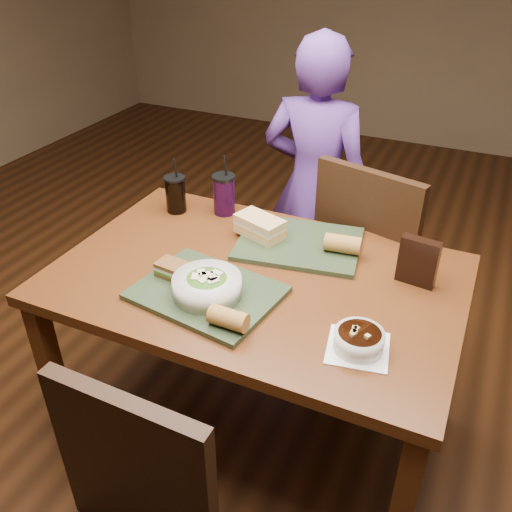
% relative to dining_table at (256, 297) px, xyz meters
% --- Properties ---
extents(ground, '(6.00, 6.00, 0.00)m').
position_rel_dining_table_xyz_m(ground, '(0.00, 0.00, -0.66)').
color(ground, '#381C0B').
rests_on(ground, ground).
extents(dining_table, '(1.30, 0.85, 0.75)m').
position_rel_dining_table_xyz_m(dining_table, '(0.00, 0.00, 0.00)').
color(dining_table, '#522910').
rests_on(dining_table, ground).
extents(chair_far, '(0.52, 0.53, 0.98)m').
position_rel_dining_table_xyz_m(chair_far, '(0.24, 0.55, -0.12)').
color(chair_far, black).
rests_on(chair_far, ground).
extents(diner, '(0.50, 0.34, 1.36)m').
position_rel_dining_table_xyz_m(diner, '(-0.09, 0.84, 0.02)').
color(diner, '#552E7F').
rests_on(diner, ground).
extents(tray_near, '(0.46, 0.38, 0.02)m').
position_rel_dining_table_xyz_m(tray_near, '(-0.09, -0.17, 0.10)').
color(tray_near, '#27351F').
rests_on(tray_near, dining_table).
extents(tray_far, '(0.47, 0.38, 0.02)m').
position_rel_dining_table_xyz_m(tray_far, '(0.06, 0.22, 0.10)').
color(tray_far, '#27351F').
rests_on(tray_far, dining_table).
extents(salad_bowl, '(0.21, 0.21, 0.07)m').
position_rel_dining_table_xyz_m(salad_bowl, '(-0.08, -0.18, 0.14)').
color(salad_bowl, silver).
rests_on(salad_bowl, tray_near).
extents(soup_bowl, '(0.19, 0.19, 0.07)m').
position_rel_dining_table_xyz_m(soup_bowl, '(0.40, -0.21, 0.12)').
color(soup_bowl, white).
rests_on(soup_bowl, dining_table).
extents(sandwich_near, '(0.11, 0.08, 0.05)m').
position_rel_dining_table_xyz_m(sandwich_near, '(-0.22, -0.14, 0.13)').
color(sandwich_near, '#593819').
rests_on(sandwich_near, tray_near).
extents(sandwich_far, '(0.20, 0.15, 0.07)m').
position_rel_dining_table_xyz_m(sandwich_far, '(-0.08, 0.21, 0.14)').
color(sandwich_far, tan).
rests_on(sandwich_far, tray_far).
extents(baguette_near, '(0.11, 0.06, 0.06)m').
position_rel_dining_table_xyz_m(baguette_near, '(0.05, -0.29, 0.14)').
color(baguette_near, '#AD7533').
rests_on(baguette_near, tray_near).
extents(baguette_far, '(0.13, 0.08, 0.06)m').
position_rel_dining_table_xyz_m(baguette_far, '(0.22, 0.22, 0.14)').
color(baguette_far, '#AD7533').
rests_on(baguette_far, tray_far).
extents(cup_cola, '(0.08, 0.08, 0.22)m').
position_rel_dining_table_xyz_m(cup_cola, '(-0.47, 0.27, 0.16)').
color(cup_cola, black).
rests_on(cup_cola, dining_table).
extents(cup_berry, '(0.09, 0.09, 0.24)m').
position_rel_dining_table_xyz_m(cup_berry, '(-0.29, 0.34, 0.17)').
color(cup_berry, black).
rests_on(cup_berry, dining_table).
extents(chip_bag, '(0.12, 0.05, 0.16)m').
position_rel_dining_table_xyz_m(chip_bag, '(0.47, 0.17, 0.17)').
color(chip_bag, black).
rests_on(chip_bag, dining_table).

